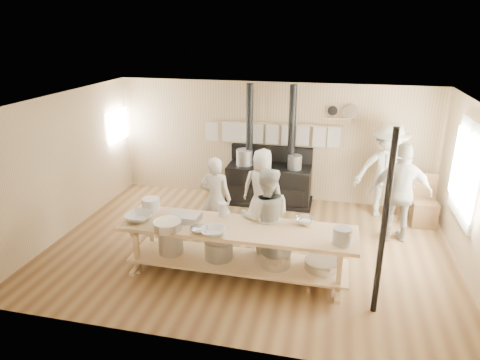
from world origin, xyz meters
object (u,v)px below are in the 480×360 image
object	(u,v)px
cook_center	(262,188)
cook_by_window	(387,171)
cook_right	(401,193)
roasting_pan	(185,217)
stove	(269,180)
cook_far_left	(215,199)
cook_left	(266,218)
prep_table	(237,246)
chair	(423,210)

from	to	relation	value
cook_center	cook_by_window	size ratio (longest dim) A/B	0.79
cook_center	cook_right	bearing A→B (deg)	176.64
cook_by_window	roasting_pan	world-z (taller)	cook_by_window
stove	roasting_pan	size ratio (longest dim) A/B	5.39
cook_by_window	stove	bearing A→B (deg)	173.88
cook_far_left	cook_by_window	size ratio (longest dim) A/B	0.80
cook_far_left	cook_left	world-z (taller)	cook_left
cook_far_left	cook_center	world-z (taller)	cook_far_left
prep_table	roasting_pan	size ratio (longest dim) A/B	7.47
prep_table	cook_by_window	xyz separation A→B (m)	(2.41, 2.85, 0.46)
roasting_pan	cook_far_left	bearing A→B (deg)	80.25
cook_center	roasting_pan	world-z (taller)	cook_center
chair	roasting_pan	size ratio (longest dim) A/B	2.06
stove	cook_right	xyz separation A→B (m)	(2.57, -1.19, 0.40)
cook_left	chair	xyz separation A→B (m)	(2.78, 2.18, -0.54)
cook_by_window	chair	bearing A→B (deg)	-19.92
prep_table	cook_far_left	distance (m)	1.32
cook_left	chair	size ratio (longest dim) A/B	1.68
cook_by_window	chair	world-z (taller)	cook_by_window
cook_right	chair	distance (m)	1.17
cook_by_window	roasting_pan	xyz separation A→B (m)	(-3.26, -2.82, -0.08)
cook_center	chair	bearing A→B (deg)	-168.84
prep_table	chair	xyz separation A→B (m)	(3.16, 2.61, -0.23)
cook_far_left	cook_left	bearing A→B (deg)	145.00
cook_right	chair	size ratio (longest dim) A/B	1.85
cook_far_left	cook_center	size ratio (longest dim) A/B	1.02
prep_table	cook_far_left	bearing A→B (deg)	120.52
prep_table	cook_center	size ratio (longest dim) A/B	2.32
cook_left	cook_by_window	size ratio (longest dim) A/B	0.85
cook_center	chair	world-z (taller)	cook_center
cook_left	cook_center	size ratio (longest dim) A/B	1.08
prep_table	cook_by_window	world-z (taller)	cook_by_window
cook_right	cook_far_left	bearing A→B (deg)	7.56
cook_far_left	chair	bearing A→B (deg)	-160.19
cook_center	prep_table	bearing A→B (deg)	85.76
chair	roasting_pan	bearing A→B (deg)	-149.62
cook_left	roasting_pan	xyz separation A→B (m)	(-1.22, -0.40, 0.07)
stove	roasting_pan	world-z (taller)	stove
cook_right	roasting_pan	xyz separation A→B (m)	(-3.41, -1.80, -0.02)
prep_table	chair	size ratio (longest dim) A/B	3.62
cook_center	cook_far_left	bearing A→B (deg)	43.96
cook_far_left	roasting_pan	size ratio (longest dim) A/B	3.27
stove	chair	world-z (taller)	stove
chair	cook_left	bearing A→B (deg)	-144.36
cook_far_left	cook_center	bearing A→B (deg)	-135.28
cook_right	stove	bearing A→B (deg)	-29.77
stove	cook_far_left	distance (m)	2.03
cook_right	cook_by_window	xyz separation A→B (m)	(-0.16, 1.03, 0.06)
stove	cook_center	size ratio (longest dim) A/B	1.68
stove	cook_center	xyz separation A→B (m)	(0.06, -1.15, 0.25)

